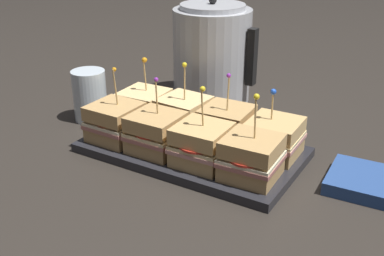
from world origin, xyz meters
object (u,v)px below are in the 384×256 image
(sandwich_back_far_right, at_px, (274,137))
(napkin_stack, at_px, (365,181))
(sandwich_front_far_left, at_px, (115,122))
(drinking_glass, at_px, (90,96))
(sandwich_back_center_right, at_px, (226,126))
(kettle_steel, at_px, (212,54))
(sandwich_front_far_right, at_px, (251,158))
(sandwich_front_center_left, at_px, (156,133))
(sandwich_back_far_left, at_px, (144,106))
(sandwich_front_center_right, at_px, (202,145))
(sandwich_back_center_left, at_px, (184,115))
(serving_platter, at_px, (192,150))

(sandwich_back_far_right, height_order, napkin_stack, sandwich_back_far_right)
(sandwich_front_far_left, distance_m, drinking_glass, 0.17)
(sandwich_back_center_right, xyz_separation_m, kettle_steel, (-0.17, 0.25, 0.06))
(drinking_glass, bearing_deg, sandwich_front_far_right, -10.42)
(drinking_glass, bearing_deg, sandwich_front_center_left, -18.69)
(sandwich_back_far_left, relative_size, napkin_stack, 1.12)
(sandwich_front_center_left, distance_m, sandwich_front_center_right, 0.10)
(sandwich_front_center_left, height_order, sandwich_back_center_left, sandwich_back_center_left)
(sandwich_front_center_right, xyz_separation_m, drinking_glass, (-0.35, 0.08, 0.00))
(sandwich_front_center_left, xyz_separation_m, sandwich_back_far_left, (-0.10, 0.10, -0.00))
(napkin_stack, bearing_deg, kettle_steel, 150.80)
(sandwich_front_center_left, xyz_separation_m, napkin_stack, (0.38, 0.10, -0.04))
(kettle_steel, xyz_separation_m, drinking_glass, (-0.18, -0.27, -0.06))
(sandwich_front_center_right, bearing_deg, sandwich_back_center_left, 135.13)
(sandwich_front_center_right, bearing_deg, drinking_glass, 166.59)
(serving_platter, xyz_separation_m, napkin_stack, (0.33, 0.05, 0.00))
(sandwich_back_center_right, bearing_deg, kettle_steel, 124.49)
(sandwich_front_center_left, height_order, sandwich_back_center_right, sandwich_back_center_right)
(sandwich_front_center_right, relative_size, sandwich_back_far_right, 1.15)
(sandwich_front_center_right, height_order, napkin_stack, sandwich_front_center_right)
(serving_platter, xyz_separation_m, sandwich_front_far_left, (-0.15, -0.05, 0.05))
(sandwich_back_center_right, distance_m, drinking_glass, 0.35)
(serving_platter, distance_m, kettle_steel, 0.34)
(sandwich_front_far_right, distance_m, kettle_steel, 0.45)
(sandwich_front_far_right, bearing_deg, sandwich_back_center_right, 135.02)
(drinking_glass, bearing_deg, kettle_steel, 56.75)
(sandwich_front_far_right, xyz_separation_m, drinking_glass, (-0.45, 0.08, 0.00))
(sandwich_back_center_right, height_order, napkin_stack, sandwich_back_center_right)
(napkin_stack, bearing_deg, drinking_glass, -178.51)
(serving_platter, relative_size, kettle_steel, 1.64)
(sandwich_front_far_right, bearing_deg, kettle_steel, 127.86)
(sandwich_back_center_left, bearing_deg, serving_platter, -44.88)
(sandwich_front_center_left, height_order, napkin_stack, sandwich_front_center_left)
(sandwich_back_far_left, height_order, napkin_stack, sandwich_back_far_left)
(sandwich_front_center_left, xyz_separation_m, drinking_glass, (-0.24, 0.08, 0.00))
(sandwich_front_far_right, distance_m, napkin_stack, 0.21)
(sandwich_front_far_right, bearing_deg, drinking_glass, 169.58)
(sandwich_front_center_left, relative_size, sandwich_back_center_left, 0.96)
(sandwich_back_far_left, bearing_deg, kettle_steel, 81.98)
(sandwich_front_center_left, bearing_deg, sandwich_front_far_right, 0.13)
(sandwich_front_far_right, height_order, sandwich_back_center_right, sandwich_front_far_right)
(sandwich_back_far_left, bearing_deg, napkin_stack, -0.57)
(sandwich_front_far_right, height_order, kettle_steel, kettle_steel)
(sandwich_front_far_left, relative_size, sandwich_front_far_right, 0.98)
(sandwich_back_center_left, distance_m, drinking_glass, 0.24)
(sandwich_back_center_right, distance_m, sandwich_back_far_right, 0.10)
(serving_platter, distance_m, sandwich_back_far_left, 0.17)
(sandwich_front_center_right, bearing_deg, sandwich_front_far_right, 0.33)
(sandwich_back_far_left, xyz_separation_m, sandwich_back_center_right, (0.21, -0.00, 0.00))
(sandwich_front_center_right, distance_m, sandwich_back_center_left, 0.15)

